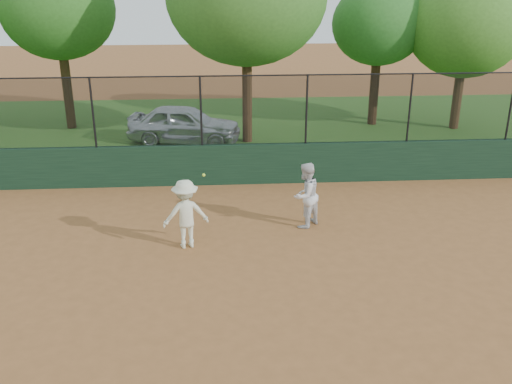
{
  "coord_description": "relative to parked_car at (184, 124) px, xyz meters",
  "views": [
    {
      "loc": [
        -0.01,
        -9.83,
        5.91
      ],
      "look_at": [
        0.8,
        2.2,
        1.2
      ],
      "focal_mm": 40.0,
      "sensor_mm": 36.0,
      "label": 1
    }
  ],
  "objects": [
    {
      "name": "ground",
      "position": [
        1.25,
        -10.45,
        -0.69
      ],
      "size": [
        80.0,
        80.0,
        0.0
      ],
      "primitive_type": "plane",
      "color": "#955C30",
      "rests_on": "ground"
    },
    {
      "name": "tree_1",
      "position": [
        -4.64,
        2.39,
        3.82
      ],
      "size": [
        4.27,
        3.88,
        6.37
      ],
      "color": "#442E17",
      "rests_on": "ground"
    },
    {
      "name": "parked_car",
      "position": [
        0.0,
        0.0,
        0.0
      ],
      "size": [
        4.29,
        2.41,
        1.38
      ],
      "primitive_type": "imported",
      "rotation": [
        0.0,
        0.0,
        1.37
      ],
      "color": "silver",
      "rests_on": "ground"
    },
    {
      "name": "player_main",
      "position": [
        0.46,
        -8.48,
        0.11
      ],
      "size": [
        1.14,
        0.83,
        1.89
      ],
      "color": "beige",
      "rests_on": "ground"
    },
    {
      "name": "grass_strip",
      "position": [
        1.25,
        1.55,
        -0.69
      ],
      "size": [
        36.0,
        12.0,
        0.01
      ],
      "primitive_type": "cube",
      "color": "#2B591B",
      "rests_on": "ground"
    },
    {
      "name": "tree_3",
      "position": [
        7.52,
        2.18,
        3.24
      ],
      "size": [
        3.66,
        3.33,
        5.54
      ],
      "color": "#3E2614",
      "rests_on": "ground"
    },
    {
      "name": "player_second",
      "position": [
        3.3,
        -7.55,
        0.12
      ],
      "size": [
        1.0,
        0.99,
        1.63
      ],
      "primitive_type": "imported",
      "rotation": [
        0.0,
        0.0,
        3.91
      ],
      "color": "silver",
      "rests_on": "ground"
    },
    {
      "name": "tree_4",
      "position": [
        10.63,
        1.34,
        3.21
      ],
      "size": [
        4.4,
        4.0,
        5.81
      ],
      "color": "#4D321B",
      "rests_on": "ground"
    },
    {
      "name": "fence_assembly",
      "position": [
        1.23,
        -4.45,
        1.55
      ],
      "size": [
        26.0,
        0.06,
        2.0
      ],
      "color": "black",
      "rests_on": "back_wall"
    },
    {
      "name": "back_wall",
      "position": [
        1.25,
        -4.45,
        -0.09
      ],
      "size": [
        26.0,
        0.2,
        1.2
      ],
      "primitive_type": "cube",
      "color": "#17331F",
      "rests_on": "ground"
    }
  ]
}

